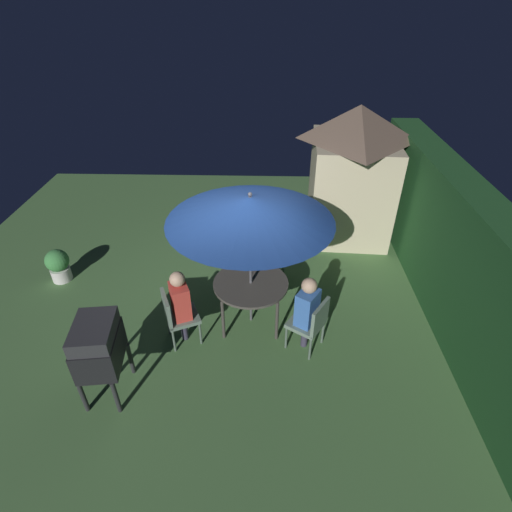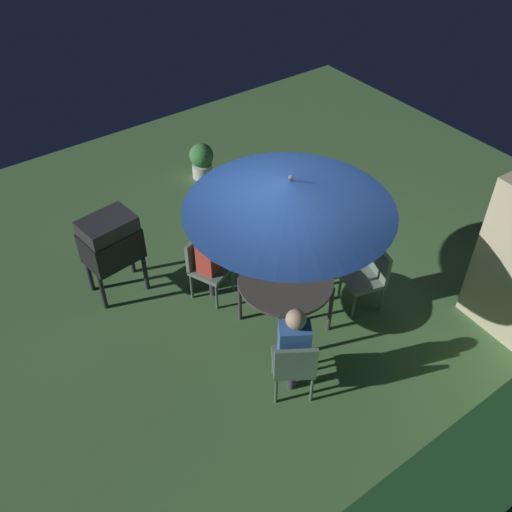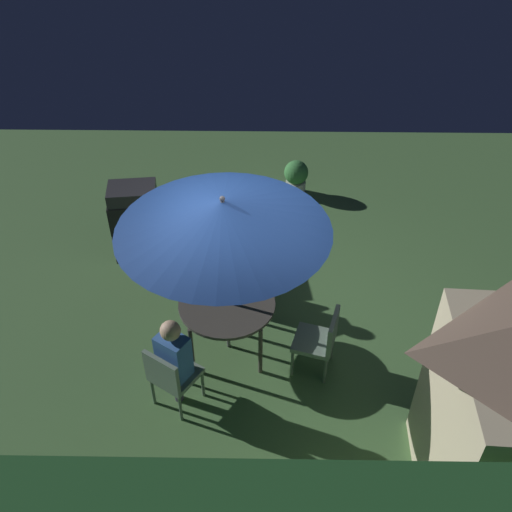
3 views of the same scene
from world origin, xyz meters
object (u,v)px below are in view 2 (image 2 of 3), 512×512
object	(u,v)px
chair_near_shed	(206,263)
person_in_red	(210,250)
potted_plant_by_shed	(202,160)
patio_umbrella	(290,195)
bbq_grill	(111,241)
patio_table	(286,285)
chair_far_side	(294,364)
person_in_blue	(294,342)
chair_toward_hedge	(369,274)

from	to	relation	value
chair_near_shed	person_in_red	xyz separation A→B (m)	(-0.03, 0.08, 0.26)
potted_plant_by_shed	chair_near_shed	bearing A→B (deg)	59.44
patio_umbrella	bbq_grill	bearing A→B (deg)	-52.18
patio_umbrella	bbq_grill	distance (m)	2.60
chair_near_shed	patio_table	bearing A→B (deg)	113.72
person_in_red	chair_far_side	bearing A→B (deg)	85.88
person_in_red	person_in_blue	size ratio (longest dim) A/B	1.00
bbq_grill	patio_umbrella	bearing A→B (deg)	127.82
potted_plant_by_shed	person_in_blue	world-z (taller)	person_in_blue
person_in_red	person_in_blue	bearing A→B (deg)	87.17
patio_umbrella	bbq_grill	xyz separation A→B (m)	(1.42, -1.83, -1.18)
patio_table	person_in_blue	distance (m)	0.98
bbq_grill	chair_far_side	world-z (taller)	bbq_grill
patio_umbrella	chair_far_side	distance (m)	1.85
bbq_grill	potted_plant_by_shed	xyz separation A→B (m)	(-2.39, -1.71, -0.51)
person_in_red	person_in_blue	world-z (taller)	same
chair_near_shed	chair_toward_hedge	bearing A→B (deg)	138.37
potted_plant_by_shed	person_in_red	distance (m)	2.94
patio_umbrella	potted_plant_by_shed	bearing A→B (deg)	-105.41
potted_plant_by_shed	patio_table	bearing A→B (deg)	74.59
bbq_grill	chair_far_side	xyz separation A→B (m)	(-0.84, 2.72, -0.33)
patio_umbrella	chair_toward_hedge	bearing A→B (deg)	163.46
bbq_grill	chair_near_shed	xyz separation A→B (m)	(-0.95, 0.75, -0.33)
chair_far_side	person_in_red	xyz separation A→B (m)	(-0.14, -1.89, 0.26)
potted_plant_by_shed	bbq_grill	bearing A→B (deg)	35.47
patio_umbrella	chair_toward_hedge	size ratio (longest dim) A/B	2.60
patio_umbrella	potted_plant_by_shed	distance (m)	4.04
chair_far_side	chair_toward_hedge	size ratio (longest dim) A/B	1.00
patio_table	patio_umbrella	bearing A→B (deg)	63.43
chair_near_shed	person_in_red	size ratio (longest dim) A/B	0.71
potted_plant_by_shed	chair_far_side	bearing A→B (deg)	70.69
bbq_grill	person_in_red	world-z (taller)	person_in_red
chair_toward_hedge	potted_plant_by_shed	distance (m)	3.87
patio_umbrella	chair_near_shed	bearing A→B (deg)	-66.28
patio_table	chair_near_shed	xyz separation A→B (m)	(0.47, -1.08, -0.18)
chair_far_side	person_in_red	size ratio (longest dim) A/B	0.71
patio_umbrella	chair_far_side	bearing A→B (deg)	57.11
chair_far_side	chair_toward_hedge	distance (m)	1.78
chair_near_shed	chair_toward_hedge	distance (m)	2.12
person_in_red	person_in_blue	xyz separation A→B (m)	(0.09, 1.82, 0.00)
chair_far_side	person_in_blue	world-z (taller)	person_in_blue
patio_table	patio_umbrella	distance (m)	1.33
person_in_red	chair_toward_hedge	bearing A→B (deg)	139.37
patio_umbrella	bbq_grill	world-z (taller)	patio_umbrella
chair_toward_hedge	chair_near_shed	bearing A→B (deg)	-41.63
chair_far_side	patio_umbrella	bearing A→B (deg)	-122.89
chair_near_shed	person_in_blue	distance (m)	1.92
bbq_grill	person_in_blue	xyz separation A→B (m)	(-0.89, 2.65, -0.06)
bbq_grill	chair_toward_hedge	bearing A→B (deg)	139.55
patio_table	chair_toward_hedge	bearing A→B (deg)	163.46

